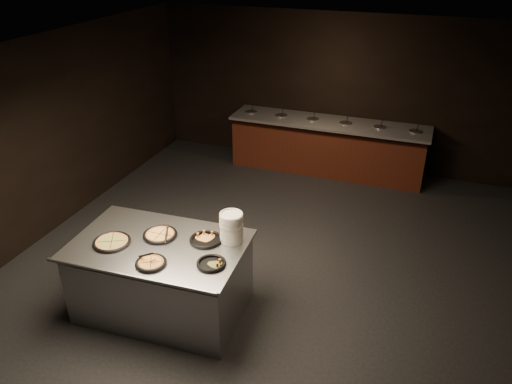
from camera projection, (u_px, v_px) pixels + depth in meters
room at (266, 180)px, 6.10m from camera, size 7.02×8.02×2.92m
salad_bar at (327, 150)px, 9.52m from camera, size 3.70×0.83×1.18m
serving_counter at (162, 278)px, 5.97m from camera, size 2.05×1.37×0.96m
plate_stack at (231, 227)px, 5.71m from camera, size 0.27×0.27×0.36m
pan_veggie_whole at (112, 242)px, 5.73m from camera, size 0.43×0.43×0.04m
pan_cheese_whole at (160, 234)px, 5.87m from camera, size 0.40×0.40×0.04m
pan_cheese_slices_a at (206, 239)px, 5.78m from camera, size 0.38×0.38×0.04m
pan_cheese_slices_b at (151, 263)px, 5.37m from camera, size 0.34×0.34×0.04m
pan_veggie_slices at (211, 263)px, 5.36m from camera, size 0.32×0.32×0.04m
server_left at (167, 233)px, 5.78m from camera, size 0.18×0.32×0.17m
server_right at (150, 258)px, 5.35m from camera, size 0.32×0.10×0.15m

